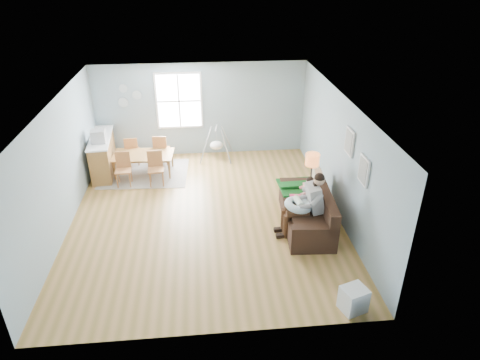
{
  "coord_description": "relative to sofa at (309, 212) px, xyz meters",
  "views": [
    {
      "loc": [
        -0.02,
        -8.36,
        5.31
      ],
      "look_at": [
        0.77,
        -0.24,
        1.0
      ],
      "focal_mm": 32.0,
      "sensor_mm": 36.0,
      "label": 1
    }
  ],
  "objects": [
    {
      "name": "monitor",
      "position": [
        -4.91,
        2.76,
        0.87
      ],
      "size": [
        0.37,
        0.35,
        0.33
      ],
      "color": "#ABABAF",
      "rests_on": "counter"
    },
    {
      "name": "pictures",
      "position": [
        0.71,
        -0.45,
        1.54
      ],
      "size": [
        0.05,
        1.34,
        0.74
      ],
      "color": "white",
      "rests_on": "room"
    },
    {
      "name": "beige_pillow",
      "position": [
        0.27,
        0.56,
        0.5
      ],
      "size": [
        0.18,
        0.55,
        0.54
      ],
      "primitive_type": "cube",
      "rotation": [
        0.0,
        0.0,
        -0.05
      ],
      "color": "#B5AA8A",
      "rests_on": "sofa"
    },
    {
      "name": "nursing_pillow",
      "position": [
        -0.32,
        -0.29,
        0.38
      ],
      "size": [
        0.62,
        0.6,
        0.24
      ],
      "primitive_type": "torus",
      "rotation": [
        0.0,
        0.14,
        0.02
      ],
      "color": "#C5E1F6",
      "rests_on": "father"
    },
    {
      "name": "dining_table",
      "position": [
        -3.85,
        2.87,
        -0.03
      ],
      "size": [
        1.65,
        0.98,
        0.56
      ],
      "primitive_type": "imported",
      "rotation": [
        0.0,
        0.0,
        -0.06
      ],
      "color": "brown",
      "rests_on": "rug"
    },
    {
      "name": "chair_se",
      "position": [
        -3.48,
        2.28,
        0.19
      ],
      "size": [
        0.43,
        0.43,
        0.89
      ],
      "color": "#A36538",
      "rests_on": "rug"
    },
    {
      "name": "floor_lamp",
      "position": [
        0.11,
        0.46,
        0.93
      ],
      "size": [
        0.3,
        0.3,
        1.5
      ],
      "color": "black",
      "rests_on": "room"
    },
    {
      "name": "baby_swing",
      "position": [
        -1.84,
        3.7,
        0.1
      ],
      "size": [
        1.02,
        1.04,
        0.93
      ],
      "color": "#ABABAF",
      "rests_on": "room"
    },
    {
      "name": "window",
      "position": [
        -2.85,
        4.06,
        1.34
      ],
      "size": [
        1.32,
        0.08,
        1.62
      ],
      "color": "white",
      "rests_on": "room"
    },
    {
      "name": "rug",
      "position": [
        -3.85,
        2.87,
        -0.31
      ],
      "size": [
        2.38,
        1.86,
        0.01
      ],
      "primitive_type": "cube",
      "rotation": [
        0.0,
        0.0,
        -0.05
      ],
      "color": "gray",
      "rests_on": "room"
    },
    {
      "name": "chair_nw",
      "position": [
        -4.23,
        3.46,
        0.16
      ],
      "size": [
        0.41,
        0.41,
        0.85
      ],
      "color": "#A36538",
      "rests_on": "rug"
    },
    {
      "name": "storage_cube",
      "position": [
        0.13,
        -2.6,
        -0.09
      ],
      "size": [
        0.49,
        0.46,
        0.44
      ],
      "color": "white",
      "rests_on": "room"
    },
    {
      "name": "sofa",
      "position": [
        0.0,
        0.0,
        0.0
      ],
      "size": [
        1.09,
        2.24,
        0.88
      ],
      "color": "black",
      "rests_on": "room"
    },
    {
      "name": "chair_sw",
      "position": [
        -4.3,
        2.33,
        0.18
      ],
      "size": [
        0.41,
        0.41,
        0.87
      ],
      "color": "#A36538",
      "rests_on": "rug"
    },
    {
      "name": "counter",
      "position": [
        -4.95,
        3.1,
        0.2
      ],
      "size": [
        0.69,
        1.86,
        1.02
      ],
      "color": "brown",
      "rests_on": "room"
    },
    {
      "name": "green_throw",
      "position": [
        -0.03,
        0.73,
        0.25
      ],
      "size": [
        1.03,
        0.88,
        0.04
      ],
      "primitive_type": "cube",
      "rotation": [
        0.0,
        0.0,
        0.04
      ],
      "color": "#13531A",
      "rests_on": "sofa"
    },
    {
      "name": "chair_ne",
      "position": [
        -3.42,
        3.41,
        0.19
      ],
      "size": [
        0.45,
        0.45,
        0.9
      ],
      "color": "#A36538",
      "rests_on": "rug"
    },
    {
      "name": "wall_plates",
      "position": [
        -4.26,
        4.07,
        1.52
      ],
      "size": [
        0.67,
        0.02,
        0.66
      ],
      "color": "#A5BBC6",
      "rests_on": "room"
    },
    {
      "name": "father",
      "position": [
        -0.16,
        -0.3,
        0.45
      ],
      "size": [
        1.0,
        0.46,
        1.42
      ],
      "color": "gray",
      "rests_on": "sofa"
    },
    {
      "name": "toddler",
      "position": [
        -0.07,
        0.21,
        0.43
      ],
      "size": [
        0.55,
        0.3,
        0.84
      ],
      "color": "white",
      "rests_on": "sofa"
    },
    {
      "name": "infant",
      "position": [
        -0.32,
        -0.25,
        0.46
      ],
      "size": [
        0.17,
        0.39,
        0.14
      ],
      "color": "white",
      "rests_on": "nursing_pillow"
    },
    {
      "name": "room",
      "position": [
        -2.25,
        0.6,
        2.11
      ],
      "size": [
        8.4,
        9.4,
        3.9
      ],
      "color": "olive"
    }
  ]
}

